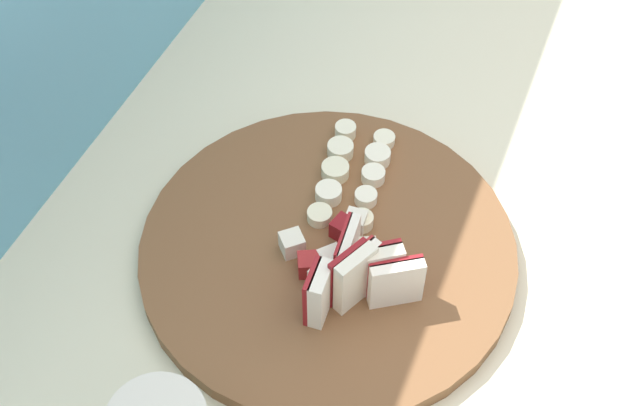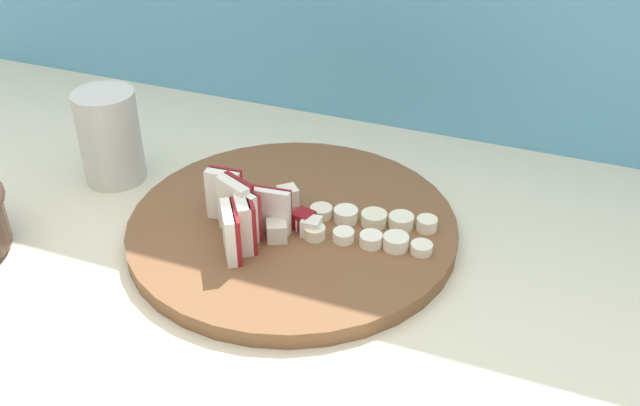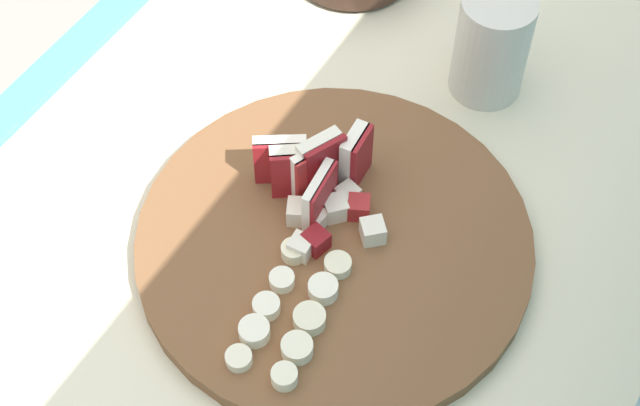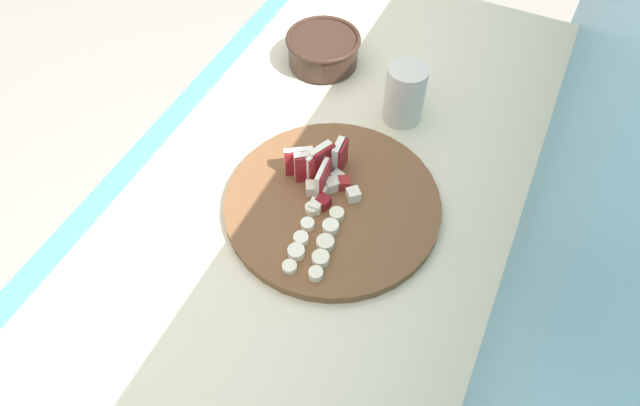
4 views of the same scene
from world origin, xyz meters
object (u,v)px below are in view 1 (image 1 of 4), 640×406
at_px(apple_dice_pile, 334,248).
at_px(banana_slice_rows, 351,173).
at_px(cutting_board, 328,251).
at_px(apple_wedge_fan, 359,274).

bearing_deg(apple_dice_pile, banana_slice_rows, 11.04).
relative_size(apple_dice_pile, banana_slice_rows, 0.67).
relative_size(cutting_board, apple_wedge_fan, 3.64).
xyz_separation_m(cutting_board, banana_slice_rows, (0.09, 0.01, 0.02)).
height_order(apple_wedge_fan, banana_slice_rows, apple_wedge_fan).
height_order(cutting_board, banana_slice_rows, banana_slice_rows).
bearing_deg(apple_wedge_fan, apple_dice_pile, 49.09).
bearing_deg(banana_slice_rows, apple_wedge_fan, -156.70).
distance_m(cutting_board, apple_wedge_fan, 0.07).
distance_m(apple_dice_pile, banana_slice_rows, 0.10).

